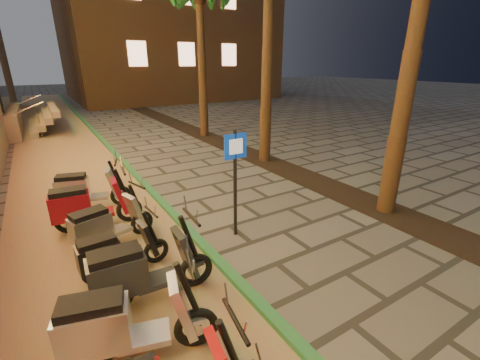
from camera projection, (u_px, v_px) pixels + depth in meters
ground at (352, 323)px, 4.45m from camera, size 120.00×120.00×0.00m
parking_strip at (69, 167)px, 11.12m from camera, size 3.40×60.00×0.01m
green_curb at (119, 158)px, 11.95m from camera, size 0.18×60.00×0.10m
planting_strip at (301, 176)px, 10.22m from camera, size 1.20×40.00×0.02m
pedestrian_sign at (235, 170)px, 6.26m from camera, size 0.49×0.09×2.22m
scooter_5 at (121, 326)px, 3.70m from camera, size 1.81×0.91×1.28m
scooter_6 at (138, 272)px, 4.63m from camera, size 1.84×0.64×1.30m
scooter_7 at (114, 253)px, 5.26m from camera, size 1.51×0.54×1.06m
scooter_8 at (104, 225)px, 6.08m from camera, size 1.63×0.83×1.15m
scooter_9 at (85, 206)px, 6.78m from camera, size 1.82×0.68×1.28m
scooter_10 at (85, 190)px, 7.73m from camera, size 1.69×0.87×1.20m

